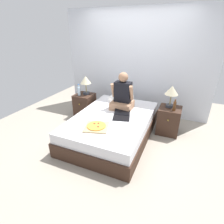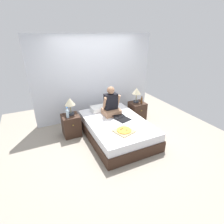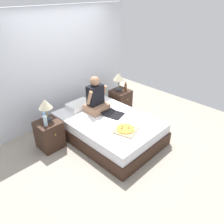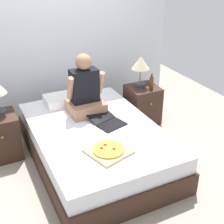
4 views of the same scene
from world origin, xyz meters
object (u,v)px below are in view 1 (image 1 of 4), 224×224
at_px(laptop, 122,116).
at_px(bed, 113,126).
at_px(beer_bottle, 174,106).
at_px(nightstand_left, 85,105).
at_px(nightstand_right, 169,120).
at_px(pizza_box, 96,126).
at_px(person_seated, 123,96).
at_px(lamp_on_left_nightstand, 86,81).
at_px(water_bottle, 79,91).
at_px(lamp_on_right_nightstand, 172,92).

bearing_deg(laptop, bed, -176.65).
height_order(bed, beer_bottle, beer_bottle).
distance_m(nightstand_left, beer_bottle, 2.16).
height_order(nightstand_right, pizza_box, nightstand_right).
height_order(nightstand_left, laptop, nightstand_left).
distance_m(bed, beer_bottle, 1.28).
relative_size(beer_bottle, person_seated, 0.29).
distance_m(lamp_on_left_nightstand, person_seated, 1.07).
relative_size(bed, beer_bottle, 9.28).
distance_m(nightstand_left, lamp_on_left_nightstand, 0.62).
distance_m(bed, nightstand_right, 1.19).
distance_m(water_bottle, beer_bottle, 2.20).
xyz_separation_m(nightstand_right, pizza_box, (-1.11, -1.14, 0.20)).
xyz_separation_m(nightstand_right, lamp_on_right_nightstand, (-0.03, 0.05, 0.61)).
bearing_deg(person_seated, nightstand_left, 170.06).
height_order(lamp_on_right_nightstand, pizza_box, lamp_on_right_nightstand).
bearing_deg(laptop, person_seated, 108.64).
bearing_deg(person_seated, lamp_on_left_nightstand, 167.02).
bearing_deg(pizza_box, water_bottle, 134.40).
distance_m(water_bottle, nightstand_right, 2.17).
distance_m(person_seated, pizza_box, 1.00).
xyz_separation_m(bed, beer_bottle, (1.10, 0.50, 0.44)).
bearing_deg(bed, nightstand_left, 149.78).
height_order(nightstand_left, pizza_box, nightstand_left).
bearing_deg(lamp_on_left_nightstand, water_bottle, -130.60).
xyz_separation_m(bed, water_bottle, (-1.11, 0.51, 0.45)).
distance_m(lamp_on_left_nightstand, nightstand_right, 2.11).
bearing_deg(person_seated, lamp_on_right_nightstand, 14.08).
height_order(beer_bottle, person_seated, person_seated).
height_order(nightstand_right, lamp_on_right_nightstand, lamp_on_right_nightstand).
distance_m(nightstand_right, lamp_on_right_nightstand, 0.62).
height_order(nightstand_right, beer_bottle, beer_bottle).
bearing_deg(lamp_on_right_nightstand, laptop, -141.97).
distance_m(water_bottle, pizza_box, 1.48).
distance_m(bed, lamp_on_right_nightstand, 1.36).
bearing_deg(nightstand_left, person_seated, -9.94).
bearing_deg(water_bottle, nightstand_left, 48.35).
bearing_deg(water_bottle, bed, -24.66).
bearing_deg(lamp_on_left_nightstand, lamp_on_right_nightstand, 0.00).
distance_m(nightstand_left, lamp_on_right_nightstand, 2.12).
bearing_deg(laptop, beer_bottle, 28.05).
xyz_separation_m(bed, nightstand_left, (-1.03, 0.60, 0.06)).
relative_size(bed, lamp_on_left_nightstand, 4.74).
relative_size(bed, lamp_on_right_nightstand, 4.74).
xyz_separation_m(laptop, pizza_box, (-0.26, -0.55, -0.00)).
bearing_deg(nightstand_right, beer_bottle, -54.99).
height_order(laptop, pizza_box, laptop).
bearing_deg(nightstand_right, nightstand_left, 180.00).
relative_size(lamp_on_left_nightstand, laptop, 0.93).
xyz_separation_m(nightstand_right, laptop, (-0.85, -0.59, 0.20)).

